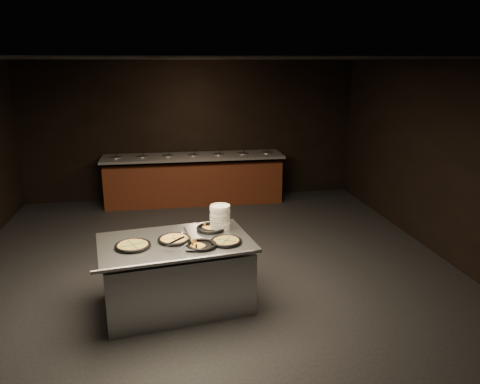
{
  "coord_description": "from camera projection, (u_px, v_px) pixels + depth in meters",
  "views": [
    {
      "loc": [
        -0.58,
        -5.91,
        2.88
      ],
      "look_at": [
        0.44,
        0.3,
        1.11
      ],
      "focal_mm": 35.0,
      "sensor_mm": 36.0,
      "label": 1
    }
  ],
  "objects": [
    {
      "name": "room",
      "position": [
        210.0,
        174.0,
        6.09
      ],
      "size": [
        7.02,
        8.02,
        2.92
      ],
      "color": "black",
      "rests_on": "ground"
    },
    {
      "name": "salad_bar",
      "position": [
        194.0,
        182.0,
        9.74
      ],
      "size": [
        3.7,
        0.83,
        1.18
      ],
      "color": "#552914",
      "rests_on": "ground"
    },
    {
      "name": "serving_counter",
      "position": [
        176.0,
        275.0,
        5.6
      ],
      "size": [
        1.91,
        1.39,
        0.84
      ],
      "rotation": [
        0.0,
        0.0,
        0.15
      ],
      "color": "silver",
      "rests_on": "ground"
    },
    {
      "name": "plate_stack",
      "position": [
        220.0,
        217.0,
        5.85
      ],
      "size": [
        0.25,
        0.25,
        0.3
      ],
      "primitive_type": "cylinder",
      "color": "white",
      "rests_on": "serving_counter"
    },
    {
      "name": "pan_veggie_whole",
      "position": [
        133.0,
        246.0,
        5.29
      ],
      "size": [
        0.41,
        0.41,
        0.04
      ],
      "rotation": [
        0.0,
        0.0,
        0.42
      ],
      "color": "black",
      "rests_on": "serving_counter"
    },
    {
      "name": "pan_cheese_whole",
      "position": [
        174.0,
        239.0,
        5.48
      ],
      "size": [
        0.39,
        0.39,
        0.04
      ],
      "rotation": [
        0.0,
        0.0,
        0.08
      ],
      "color": "black",
      "rests_on": "serving_counter"
    },
    {
      "name": "pan_cheese_slices_a",
      "position": [
        211.0,
        228.0,
        5.85
      ],
      "size": [
        0.37,
        0.37,
        0.04
      ],
      "rotation": [
        0.0,
        0.0,
        0.53
      ],
      "color": "black",
      "rests_on": "serving_counter"
    },
    {
      "name": "pan_cheese_slices_b",
      "position": [
        202.0,
        245.0,
        5.31
      ],
      "size": [
        0.35,
        0.35,
        0.04
      ],
      "rotation": [
        0.0,
        0.0,
        2.25
      ],
      "color": "black",
      "rests_on": "serving_counter"
    },
    {
      "name": "pan_veggie_slices",
      "position": [
        226.0,
        241.0,
        5.42
      ],
      "size": [
        0.37,
        0.37,
        0.04
      ],
      "rotation": [
        0.0,
        0.0,
        -0.5
      ],
      "color": "black",
      "rests_on": "serving_counter"
    },
    {
      "name": "server_left",
      "position": [
        185.0,
        235.0,
        5.44
      ],
      "size": [
        0.2,
        0.31,
        0.17
      ],
      "rotation": [
        0.0,
        0.0,
        2.09
      ],
      "color": "silver",
      "rests_on": "serving_counter"
    },
    {
      "name": "server_right",
      "position": [
        179.0,
        243.0,
        5.19
      ],
      "size": [
        0.35,
        0.14,
        0.17
      ],
      "rotation": [
        0.0,
        0.0,
        -0.23
      ],
      "color": "silver",
      "rests_on": "serving_counter"
    }
  ]
}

